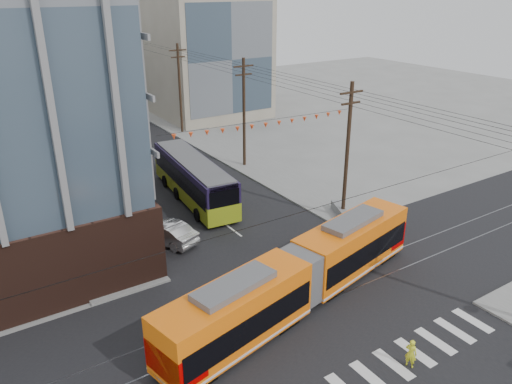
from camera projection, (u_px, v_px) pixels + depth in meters
ground at (362, 327)px, 27.56m from camera, size 160.00×160.00×0.00m
bg_bldg_ne_near at (206, 58)px, 69.63m from camera, size 14.00×14.00×16.00m
bg_bldg_ne_far at (163, 49)px, 86.48m from camera, size 16.00×16.00×14.00m
utility_pole_far at (136, 73)px, 73.00m from camera, size 0.30×0.30×11.00m
streetcar at (300, 277)px, 28.81m from camera, size 19.57×6.84×3.75m
city_bus at (194, 179)px, 43.32m from camera, size 4.15×13.42×3.74m
parked_car_silver at (166, 232)px, 36.30m from camera, size 3.42×5.32×1.66m
parked_car_white at (148, 226)px, 37.56m from camera, size 2.16×4.80×1.37m
parked_car_grey at (105, 187)px, 44.70m from camera, size 3.37×5.59×1.45m
pedestrian at (411, 353)px, 24.43m from camera, size 0.56×0.67×1.58m
jersey_barrier at (343, 215)px, 39.87m from camera, size 2.52×4.32×0.85m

